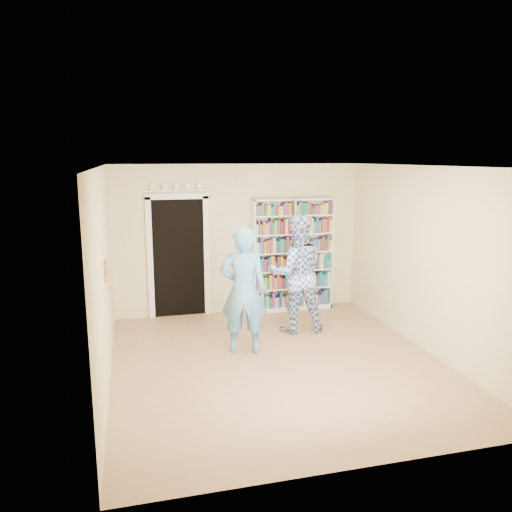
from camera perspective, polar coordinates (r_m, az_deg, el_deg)
The scene contains 11 objects.
floor at distance 7.13m, azimuth 2.48°, elevation -12.06°, with size 5.00×5.00×0.00m, color #A1744E.
ceiling at distance 6.55m, azimuth 2.68°, elevation 10.20°, with size 5.00×5.00×0.00m, color white.
wall_back at distance 9.09m, azimuth -1.97°, elevation 1.94°, with size 4.50×4.50×0.00m, color beige.
wall_left at distance 6.44m, azimuth -16.97°, elevation -2.42°, with size 5.00×5.00×0.00m, color beige.
wall_right at distance 7.66m, azimuth 18.92°, elevation -0.43°, with size 5.00×5.00×0.00m, color beige.
bookshelf at distance 9.25m, azimuth 4.19°, elevation 0.20°, with size 1.51×0.28×2.08m.
doorway at distance 8.93m, azimuth -8.85°, elevation 0.54°, with size 1.10×0.08×2.43m.
wall_art at distance 6.63m, azimuth -16.75°, elevation -1.60°, with size 0.03×0.25×0.25m, color brown.
man_blue at distance 7.20m, azimuth -1.44°, elevation -3.95°, with size 0.68×0.45×1.86m, color #5490BC.
man_plaid at distance 8.11m, azimuth 4.63°, elevation -2.01°, with size 0.94×0.73×1.93m, color #3450A1.
paper_sheet at distance 7.88m, azimuth 5.61°, elevation -1.46°, with size 0.23×0.01×0.32m, color white.
Camera 1 is at (-1.90, -6.26, 2.82)m, focal length 35.00 mm.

